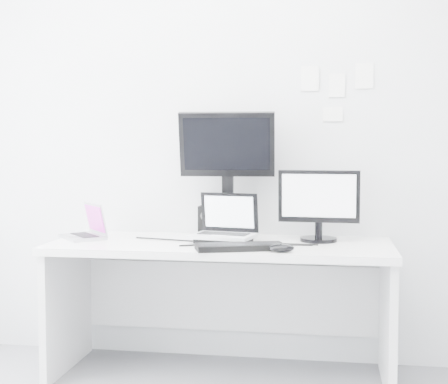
{
  "coord_description": "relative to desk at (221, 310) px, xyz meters",
  "views": [
    {
      "loc": [
        0.57,
        -2.15,
        1.24
      ],
      "look_at": [
        0.02,
        1.23,
        1.0
      ],
      "focal_mm": 52.51,
      "sensor_mm": 36.0,
      "label": 1
    }
  ],
  "objects": [
    {
      "name": "dell_laptop",
      "position": [
        0.01,
        -0.01,
        0.5
      ],
      "size": [
        0.36,
        0.31,
        0.27
      ],
      "primitive_type": "cube",
      "rotation": [
        0.0,
        0.0,
        -0.19
      ],
      "color": "silver",
      "rests_on": "desk"
    },
    {
      "name": "mouse",
      "position": [
        0.34,
        -0.27,
        0.39
      ],
      "size": [
        0.13,
        0.09,
        0.04
      ],
      "primitive_type": "ellipsoid",
      "rotation": [
        0.0,
        0.0,
        0.14
      ],
      "color": "black",
      "rests_on": "desk"
    },
    {
      "name": "wall_note_1",
      "position": [
        0.6,
        0.34,
        1.22
      ],
      "size": [
        0.09,
        0.0,
        0.13
      ],
      "primitive_type": "cube",
      "color": "white",
      "rests_on": "back_wall"
    },
    {
      "name": "back_wall",
      "position": [
        0.0,
        0.35,
        0.99
      ],
      "size": [
        3.6,
        0.0,
        3.6
      ],
      "primitive_type": "plane",
      "rotation": [
        1.57,
        0.0,
        0.0
      ],
      "color": "silver",
      "rests_on": "ground"
    },
    {
      "name": "wall_note_0",
      "position": [
        0.45,
        0.34,
        1.26
      ],
      "size": [
        0.1,
        0.0,
        0.14
      ],
      "primitive_type": "cube",
      "color": "white",
      "rests_on": "back_wall"
    },
    {
      "name": "desk",
      "position": [
        0.0,
        0.0,
        0.0
      ],
      "size": [
        1.8,
        0.7,
        0.73
      ],
      "primitive_type": "cube",
      "color": "white",
      "rests_on": "ground"
    },
    {
      "name": "wall_note_3",
      "position": [
        0.58,
        0.34,
        1.05
      ],
      "size": [
        0.11,
        0.0,
        0.08
      ],
      "primitive_type": "cube",
      "color": "white",
      "rests_on": "back_wall"
    },
    {
      "name": "rear_monitor",
      "position": [
        0.0,
        0.22,
        0.72
      ],
      "size": [
        0.54,
        0.23,
        0.72
      ],
      "primitive_type": "cube",
      "rotation": [
        0.0,
        0.0,
        0.07
      ],
      "color": "black",
      "rests_on": "desk"
    },
    {
      "name": "macbook",
      "position": [
        -0.78,
        0.02,
        0.47
      ],
      "size": [
        0.33,
        0.34,
        0.21
      ],
      "primitive_type": "cube",
      "rotation": [
        0.0,
        0.0,
        -0.86
      ],
      "color": "#AEADB2",
      "rests_on": "desk"
    },
    {
      "name": "wall_note_2",
      "position": [
        0.75,
        0.34,
        1.26
      ],
      "size": [
        0.1,
        0.0,
        0.14
      ],
      "primitive_type": "cube",
      "color": "white",
      "rests_on": "back_wall"
    },
    {
      "name": "keyboard",
      "position": [
        0.13,
        -0.23,
        0.38
      ],
      "size": [
        0.46,
        0.29,
        0.03
      ],
      "primitive_type": "cube",
      "rotation": [
        0.0,
        0.0,
        0.33
      ],
      "color": "black",
      "rests_on": "desk"
    },
    {
      "name": "speaker",
      "position": [
        -0.12,
        0.22,
        0.45
      ],
      "size": [
        0.1,
        0.1,
        0.17
      ],
      "primitive_type": "cube",
      "rotation": [
        0.0,
        0.0,
        0.23
      ],
      "color": "black",
      "rests_on": "desk"
    },
    {
      "name": "samsung_monitor",
      "position": [
        0.51,
        0.12,
        0.56
      ],
      "size": [
        0.44,
        0.22,
        0.4
      ],
      "primitive_type": "cube",
      "rotation": [
        0.0,
        0.0,
        -0.05
      ],
      "color": "black",
      "rests_on": "desk"
    }
  ]
}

